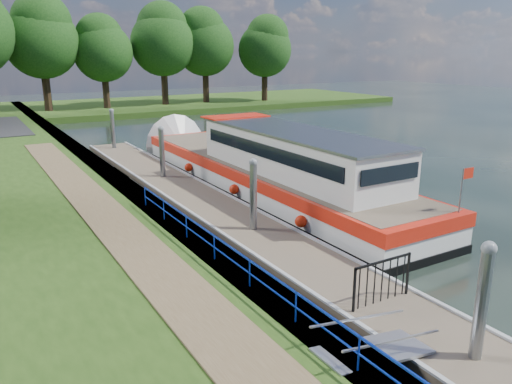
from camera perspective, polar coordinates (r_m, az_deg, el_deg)
ground at (r=12.16m, az=21.49°, el=-17.56°), size 160.00×160.00×0.00m
bank_edge at (r=22.55m, az=-14.40°, el=-0.38°), size 1.10×90.00×0.78m
far_bank at (r=61.71m, az=-11.37°, el=9.72°), size 60.00×18.00×0.60m
footpath at (r=15.54m, az=-13.55°, el=-6.07°), size 1.60×40.00×0.05m
blue_fence at (r=11.75m, az=1.74°, el=-10.23°), size 0.04×18.04×0.72m
pontoon at (r=21.63m, az=-6.35°, el=-1.22°), size 2.50×30.00×0.56m
mooring_piles at (r=21.34m, az=-6.44°, el=1.60°), size 0.30×27.30×3.55m
gangway at (r=10.88m, az=13.35°, el=-17.14°), size 2.58×1.00×0.92m
gate_panel at (r=12.85m, az=14.26°, el=-9.18°), size 1.85×0.05×1.15m
barge at (r=23.95m, az=0.33°, el=2.79°), size 4.36×21.15×4.78m
horizon_trees at (r=55.03m, az=-24.57°, el=15.94°), size 54.38×10.03×12.87m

